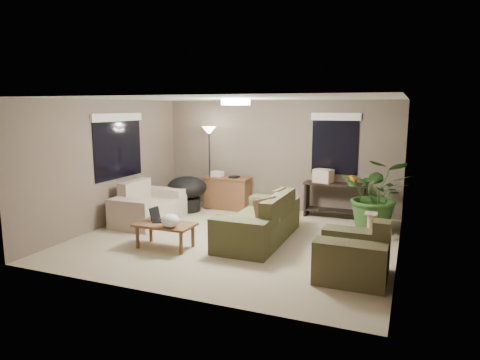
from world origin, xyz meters
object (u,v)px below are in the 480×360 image
at_px(armchair, 354,257).
at_px(floor_lamp, 209,140).
at_px(main_sofa, 261,224).
at_px(coffee_table, 165,227).
at_px(loveseat, 148,208).
at_px(cat_scratching_post, 370,228).
at_px(desk, 227,193).
at_px(houseplant, 376,203).
at_px(papasan_chair, 187,191).
at_px(console_table, 334,198).

relative_size(armchair, floor_lamp, 0.52).
xyz_separation_m(main_sofa, floor_lamp, (-1.91, 1.84, 1.30)).
height_order(armchair, coffee_table, armchair).
distance_m(armchair, floor_lamp, 4.91).
height_order(loveseat, cat_scratching_post, loveseat).
xyz_separation_m(coffee_table, desk, (-0.16, 2.98, 0.02)).
bearing_deg(houseplant, loveseat, -165.94).
bearing_deg(main_sofa, armchair, -32.68).
bearing_deg(floor_lamp, papasan_chair, -130.29).
bearing_deg(main_sofa, houseplant, 36.54).
height_order(console_table, papasan_chair, papasan_chair).
bearing_deg(coffee_table, armchair, -2.17).
distance_m(console_table, floor_lamp, 3.09).
relative_size(loveseat, papasan_chair, 1.55).
bearing_deg(armchair, loveseat, 162.14).
xyz_separation_m(armchair, coffee_table, (-3.13, 0.12, 0.06)).
bearing_deg(desk, console_table, 2.69).
distance_m(armchair, coffee_table, 3.13).
height_order(main_sofa, papasan_chair, main_sofa).
distance_m(floor_lamp, houseplant, 3.94).
height_order(console_table, floor_lamp, floor_lamp).
bearing_deg(armchair, papasan_chair, 147.87).
bearing_deg(houseplant, floor_lamp, 172.93).
relative_size(coffee_table, papasan_chair, 0.97).
xyz_separation_m(armchair, houseplant, (0.09, 2.51, 0.25)).
height_order(main_sofa, cat_scratching_post, main_sofa).
xyz_separation_m(console_table, floor_lamp, (-2.85, -0.24, 1.16)).
relative_size(armchair, coffee_table, 1.00).
distance_m(coffee_table, desk, 2.98).
bearing_deg(loveseat, papasan_chair, 75.73).
bearing_deg(main_sofa, desk, 127.78).
xyz_separation_m(houseplant, cat_scratching_post, (-0.04, -0.64, -0.34)).
bearing_deg(houseplant, console_table, 142.31).
height_order(armchair, papasan_chair, armchair).
xyz_separation_m(papasan_chair, houseplant, (4.14, -0.04, 0.09)).
distance_m(houseplant, cat_scratching_post, 0.72).
xyz_separation_m(armchair, console_table, (-0.83, 3.21, 0.14)).
bearing_deg(console_table, loveseat, -152.66).
bearing_deg(houseplant, coffee_table, -143.40).
bearing_deg(main_sofa, console_table, 65.69).
relative_size(coffee_table, console_table, 0.77).
distance_m(loveseat, houseplant, 4.57).
height_order(armchair, console_table, armchair).
relative_size(console_table, papasan_chair, 1.26).
bearing_deg(armchair, desk, 136.72).
relative_size(main_sofa, papasan_chair, 2.12).
xyz_separation_m(main_sofa, coffee_table, (-1.36, -1.01, 0.06)).
bearing_deg(floor_lamp, loveseat, -112.64).
distance_m(coffee_table, floor_lamp, 3.16).
bearing_deg(armchair, console_table, 104.42).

